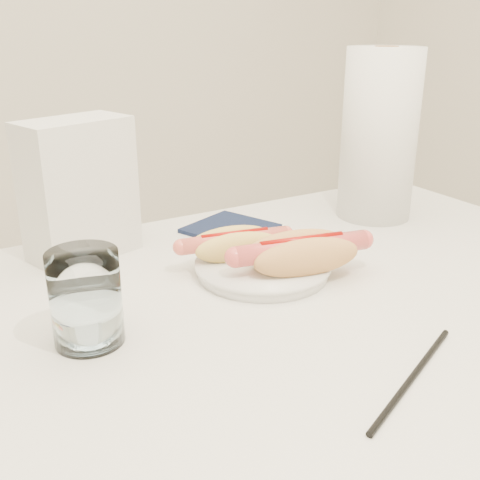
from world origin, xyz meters
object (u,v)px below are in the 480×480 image
hotdog_left (235,245)px  hotdog_right (301,254)px  paper_towel_roll (379,135)px  plate (263,269)px  napkin_box (79,189)px  table (269,351)px  water_glass (86,298)px

hotdog_left → hotdog_right: bearing=-45.9°
paper_towel_roll → hotdog_right: bearing=-149.9°
plate → hotdog_right: 0.07m
hotdog_left → napkin_box: (-0.18, 0.17, 0.07)m
napkin_box → paper_towel_roll: paper_towel_roll is taller
table → plate: 0.13m
hotdog_right → water_glass: water_glass is taller
water_glass → paper_towel_roll: bearing=16.8°
water_glass → napkin_box: napkin_box is taller
napkin_box → paper_towel_roll: size_ratio=0.70×
plate → napkin_box: 0.31m
paper_towel_roll → water_glass: bearing=-163.2°
table → napkin_box: 0.38m
water_glass → paper_towel_roll: size_ratio=0.37×
hotdog_right → napkin_box: 0.35m
hotdog_right → water_glass: size_ratio=1.79×
table → hotdog_left: 0.18m
paper_towel_roll → plate: bearing=-159.3°
hotdog_right → water_glass: 0.31m
plate → water_glass: (-0.27, -0.06, 0.05)m
water_glass → napkin_box: bearing=74.9°
hotdog_left → water_glass: 0.27m
table → napkin_box: napkin_box is taller
hotdog_right → water_glass: (-0.31, -0.01, 0.01)m
table → plate: plate is taller
water_glass → table: bearing=-11.1°
table → hotdog_right: size_ratio=6.00×
hotdog_left → napkin_box: bearing=147.7°
hotdog_left → water_glass: (-0.25, -0.10, 0.02)m
table → hotdog_left: hotdog_left is taller
hotdog_left → paper_towel_roll: 0.38m
table → hotdog_left: (0.03, 0.14, 0.10)m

